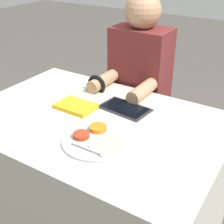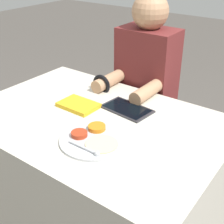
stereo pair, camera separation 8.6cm
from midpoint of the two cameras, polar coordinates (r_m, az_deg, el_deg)
The scene contains 5 objects.
dining_table at distance 1.64m, azimuth -4.69°, elevation -12.72°, with size 1.18×0.80×0.75m.
thali_tray at distance 1.26m, azimuth -4.85°, elevation -5.07°, with size 0.28×0.28×0.03m.
red_notebook at distance 1.52m, azimuth -8.24°, elevation 0.98°, with size 0.19×0.13×0.02m.
tablet_device at distance 1.49m, azimuth 0.70°, elevation 0.64°, with size 0.25×0.16×0.01m.
person_diner at distance 1.90m, azimuth 3.53°, elevation 1.52°, with size 0.34×0.43×1.24m.
Camera 1 is at (0.73, -0.99, 1.45)m, focal length 50.00 mm.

